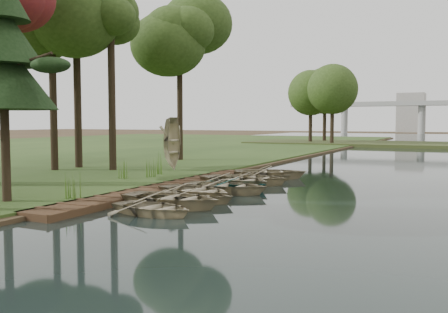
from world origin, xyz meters
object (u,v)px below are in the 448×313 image
at_px(rowboat_1, 172,196).
at_px(pine_tree, 3,53).
at_px(boardwalk, 166,188).
at_px(stored_rowboat, 173,165).
at_px(rowboat_0, 153,205).
at_px(rowboat_2, 193,194).

xyz_separation_m(rowboat_1, pine_tree, (-5.41, -2.76, 5.25)).
bearing_deg(boardwalk, stored_rowboat, 119.31).
bearing_deg(rowboat_0, rowboat_1, 15.17).
height_order(boardwalk, pine_tree, pine_tree).
bearing_deg(rowboat_1, boardwalk, 36.42).
height_order(rowboat_2, pine_tree, pine_tree).
bearing_deg(boardwalk, pine_tree, -112.78).
bearing_deg(rowboat_2, rowboat_0, 170.20).
height_order(boardwalk, rowboat_1, rowboat_1).
distance_m(boardwalk, rowboat_1, 4.63).
bearing_deg(pine_tree, boardwalk, 67.22).
height_order(rowboat_2, stored_rowboat, stored_rowboat).
xyz_separation_m(boardwalk, rowboat_2, (2.88, -2.56, 0.24)).
relative_size(rowboat_2, pine_tree, 0.38).
bearing_deg(rowboat_0, stored_rowboat, 36.33).
distance_m(boardwalk, pine_tree, 9.01).
height_order(rowboat_0, stored_rowboat, stored_rowboat).
bearing_deg(rowboat_0, pine_tree, 109.52).
bearing_deg(stored_rowboat, pine_tree, -177.47).
xyz_separation_m(rowboat_0, rowboat_1, (-0.21, 1.56, 0.09)).
relative_size(boardwalk, pine_tree, 1.89).
xyz_separation_m(rowboat_2, pine_tree, (-5.63, -3.98, 5.32)).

